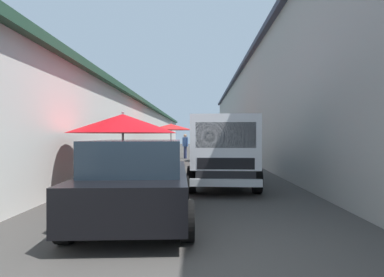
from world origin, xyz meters
name	(u,v)px	position (x,y,z in m)	size (l,w,h in m)	color
ground	(195,163)	(13.50, 0.00, 0.00)	(90.00, 90.00, 0.00)	#3D3A38
building_left_whitewash	(93,131)	(15.75, 6.78, 1.89)	(49.80, 7.50, 3.77)	silver
building_right_concrete	(300,110)	(15.75, -6.78, 3.22)	(49.80, 7.50, 6.42)	gray
fruit_stall_far_left	(123,130)	(4.07, 1.74, 1.70)	(2.82, 2.82, 2.18)	#9E9EA3
fruit_stall_far_right	(221,131)	(14.40, -1.57, 1.82)	(2.76, 2.76, 2.34)	#9E9EA3
fruit_stall_near_right	(170,132)	(13.01, 1.38, 1.79)	(2.49, 2.49, 2.30)	#9E9EA3
fruit_stall_near_left	(221,133)	(19.24, -1.89, 1.78)	(2.17, 2.17, 2.41)	#9E9EA3
hatchback_car	(139,178)	(1.93, 0.87, 0.74)	(4.01, 2.13, 1.45)	black
delivery_truck	(223,153)	(5.09, -0.94, 1.04)	(4.97, 2.09, 2.08)	black
vendor_by_crates	(185,144)	(16.89, 0.73, 0.98)	(0.60, 0.40, 1.69)	navy
vendor_in_shade	(210,151)	(8.88, -0.71, 0.92)	(0.41, 0.55, 1.59)	#665B4C
parked_scooter	(167,153)	(15.47, 1.84, 0.45)	(1.69, 0.40, 1.14)	black
plastic_stool	(168,156)	(14.12, 1.64, 0.33)	(0.30, 0.30, 0.43)	#1E8C3F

